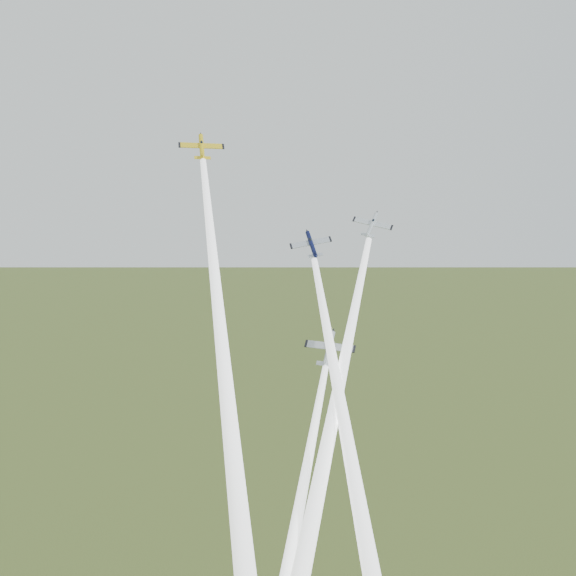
# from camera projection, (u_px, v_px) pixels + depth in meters

# --- Properties ---
(plane_yellow) EXTENTS (8.23, 7.42, 5.88)m
(plane_yellow) POSITION_uv_depth(u_px,v_px,m) (202.00, 147.00, 112.91)
(plane_yellow) COLOR yellow
(smoke_trail_yellow) EXTENTS (15.14, 56.37, 54.07)m
(smoke_trail_yellow) POSITION_uv_depth(u_px,v_px,m) (224.00, 369.00, 87.52)
(smoke_trail_yellow) COLOR white
(plane_navy) EXTENTS (8.05, 6.49, 6.29)m
(plane_navy) POSITION_uv_depth(u_px,v_px,m) (311.00, 244.00, 112.08)
(plane_navy) COLOR #0C1138
(smoke_trail_navy) EXTENTS (11.87, 50.12, 47.76)m
(smoke_trail_navy) POSITION_uv_depth(u_px,v_px,m) (351.00, 462.00, 89.35)
(smoke_trail_navy) COLOR white
(plane_silver_right) EXTENTS (8.34, 6.73, 6.43)m
(plane_silver_right) POSITION_uv_depth(u_px,v_px,m) (372.00, 225.00, 115.15)
(plane_silver_right) COLOR silver
(smoke_trail_silver_right) EXTENTS (16.17, 49.39, 47.82)m
(smoke_trail_silver_right) POSITION_uv_depth(u_px,v_px,m) (330.00, 429.00, 93.26)
(smoke_trail_silver_right) COLOR white
(plane_silver_low) EXTENTS (9.11, 7.86, 6.48)m
(plane_silver_low) POSITION_uv_depth(u_px,v_px,m) (329.00, 349.00, 106.45)
(plane_silver_low) COLOR #A2AAB0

